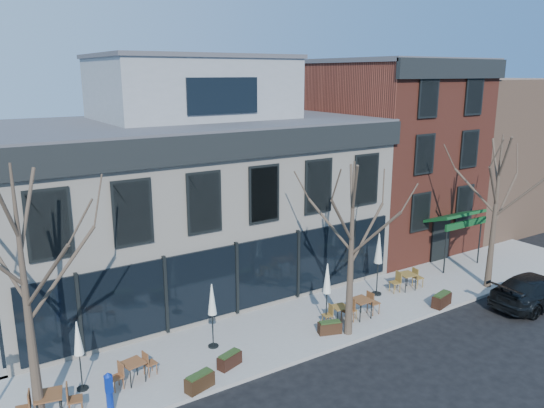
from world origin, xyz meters
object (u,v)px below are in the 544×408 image
umbrella_0 (78,342)px  cafe_set_0 (49,403)px  call_box (109,392)px  parked_sedan (536,290)px

umbrella_0 → cafe_set_0: bearing=-138.1°
cafe_set_0 → call_box: bearing=-23.8°
parked_sedan → umbrella_0: size_ratio=2.07×
cafe_set_0 → umbrella_0: (1.20, 1.08, 1.20)m
call_box → umbrella_0: size_ratio=0.58×
umbrella_0 → parked_sedan: bearing=-12.2°
parked_sedan → umbrella_0: bearing=79.1°
cafe_set_0 → umbrella_0: size_ratio=0.82×
parked_sedan → call_box: 18.98m
parked_sedan → call_box: size_ratio=3.58×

